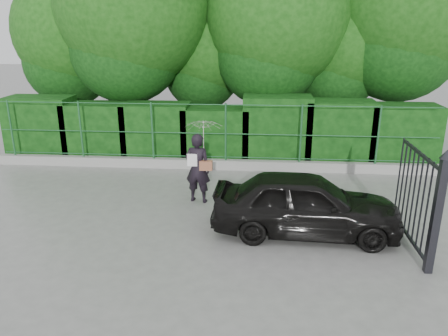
{
  "coord_description": "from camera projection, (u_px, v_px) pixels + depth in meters",
  "views": [
    {
      "loc": [
        1.41,
        -8.57,
        4.39
      ],
      "look_at": [
        0.61,
        1.3,
        1.1
      ],
      "focal_mm": 35.0,
      "sensor_mm": 36.0,
      "label": 1
    }
  ],
  "objects": [
    {
      "name": "woman",
      "position": [
        201.0,
        150.0,
        10.92
      ],
      "size": [
        0.98,
        0.95,
        2.13
      ],
      "color": "black",
      "rests_on": "ground"
    },
    {
      "name": "gate",
      "position": [
        427.0,
        203.0,
        8.18
      ],
      "size": [
        0.22,
        2.33,
        2.36
      ],
      "color": "black",
      "rests_on": "ground"
    },
    {
      "name": "trees",
      "position": [
        254.0,
        16.0,
        15.37
      ],
      "size": [
        17.1,
        6.15,
        8.08
      ],
      "color": "black",
      "rests_on": "ground"
    },
    {
      "name": "ground",
      "position": [
        192.0,
        233.0,
        9.59
      ],
      "size": [
        80.0,
        80.0,
        0.0
      ],
      "primitive_type": "plane",
      "color": "gray"
    },
    {
      "name": "car",
      "position": [
        306.0,
        204.0,
        9.42
      ],
      "size": [
        4.1,
        1.81,
        1.37
      ],
      "primitive_type": "imported",
      "rotation": [
        0.0,
        0.0,
        1.52
      ],
      "color": "black",
      "rests_on": "ground"
    },
    {
      "name": "kerb",
      "position": [
        213.0,
        164.0,
        13.8
      ],
      "size": [
        14.0,
        0.25,
        0.3
      ],
      "primitive_type": "cube",
      "color": "#9E9E99",
      "rests_on": "ground"
    },
    {
      "name": "fence",
      "position": [
        220.0,
        132.0,
        13.45
      ],
      "size": [
        14.13,
        0.06,
        1.8
      ],
      "color": "#1F592E",
      "rests_on": "kerb"
    },
    {
      "name": "hedge",
      "position": [
        218.0,
        131.0,
        14.48
      ],
      "size": [
        14.2,
        1.2,
        2.18
      ],
      "color": "black",
      "rests_on": "ground"
    }
  ]
}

